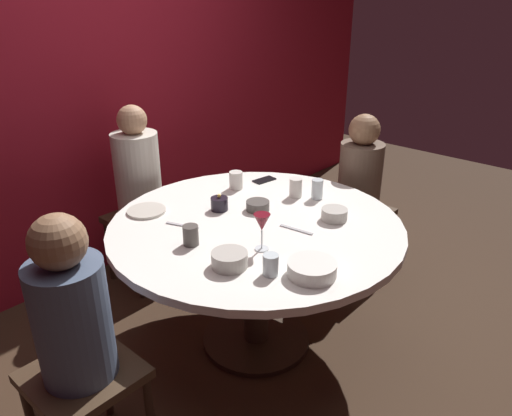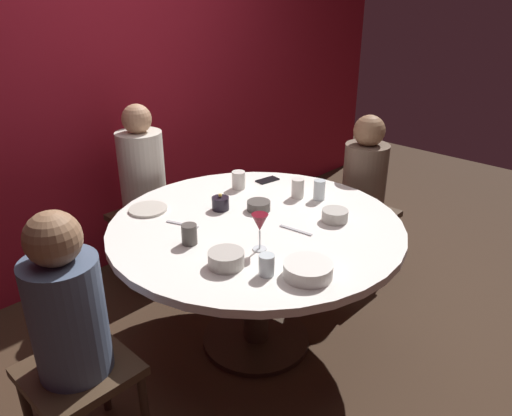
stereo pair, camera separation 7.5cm
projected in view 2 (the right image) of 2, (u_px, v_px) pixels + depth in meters
The scene contains 21 objects.
ground_plane at pixel (256, 340), 2.79m from camera, with size 8.00×8.00×0.00m, color #382619.
back_wall at pixel (98, 79), 3.13m from camera, with size 6.00×0.10×2.60m, color maroon.
dining_table at pixel (256, 245), 2.53m from camera, with size 1.49×1.49×0.75m.
seated_diner_left at pixel (68, 317), 1.82m from camera, with size 0.40×0.40×1.14m.
seated_diner_back at pixel (143, 177), 3.12m from camera, with size 0.40×0.40×1.20m.
seated_diner_right at pixel (365, 180), 3.17m from camera, with size 0.40×0.40×1.12m.
candle_holder at pixel (220, 203), 2.61m from camera, with size 0.09×0.09×0.09m.
wine_glass at pixel (260, 224), 2.17m from camera, with size 0.08×0.08×0.18m.
dinner_plate at pixel (148, 209), 2.61m from camera, with size 0.20×0.20×0.01m, color beige.
cell_phone at pixel (267, 180), 3.01m from camera, with size 0.07×0.14×0.01m, color black.
bowl_serving_large at pixel (226, 259), 2.08m from camera, with size 0.16×0.16×0.07m, color #B2ADA3.
bowl_salad_center at pixel (335, 215), 2.48m from camera, with size 0.13×0.13×0.06m, color #B2ADA3.
bowl_small_white at pixel (259, 206), 2.61m from camera, with size 0.13×0.13×0.05m, color #4C4742.
bowl_sauce_side at pixel (308, 270), 2.00m from camera, with size 0.21×0.21×0.06m, color silver.
cup_near_candle at pixel (267, 265), 2.01m from camera, with size 0.07×0.07×0.09m, color silver.
cup_by_left_diner at pixel (189, 234), 2.26m from camera, with size 0.07×0.07×0.10m, color #4C4742.
cup_by_right_diner at pixel (298, 188), 2.75m from camera, with size 0.07×0.07×0.11m, color silver.
cup_center_front at pixel (239, 180), 2.88m from camera, with size 0.08×0.08×0.10m, color silver.
cup_far_edge at pixel (319, 190), 2.73m from camera, with size 0.06×0.06×0.11m, color silver.
fork_near_plate at pixel (182, 224), 2.45m from camera, with size 0.02×0.18×0.01m, color #B7B7BC.
knife_near_plate at pixel (296, 230), 2.39m from camera, with size 0.02×0.18×0.01m, color #B7B7BC.
Camera 2 is at (-1.61, -1.54, 1.84)m, focal length 34.32 mm.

